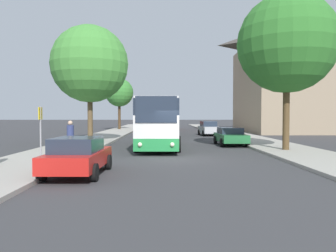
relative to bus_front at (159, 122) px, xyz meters
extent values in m
plane|color=#38383A|center=(1.16, -5.77, -1.77)|extent=(300.00, 300.00, 0.00)
cube|color=#A39E93|center=(-5.84, -5.77, -1.69)|extent=(4.00, 120.00, 0.15)
cube|color=#A39E93|center=(8.16, -5.77, -1.69)|extent=(4.00, 120.00, 0.15)
cube|color=gray|center=(20.33, 21.17, 4.01)|extent=(18.13, 14.96, 11.57)
pyramid|color=#423D38|center=(20.33, 21.17, 12.04)|extent=(18.13, 14.96, 4.49)
cube|color=#238942|center=(0.00, 0.01, -1.14)|extent=(2.70, 10.12, 0.70)
cube|color=silver|center=(0.00, 0.01, -0.16)|extent=(2.70, 10.12, 1.27)
cube|color=#232D3D|center=(0.00, 0.01, 0.95)|extent=(2.72, 9.92, 0.95)
cube|color=silver|center=(0.00, 0.01, 1.48)|extent=(2.64, 9.92, 0.12)
cube|color=#232D3D|center=(-0.09, -5.05, 0.80)|extent=(2.26, 0.10, 1.45)
sphere|color=#F4EAC1|center=(-0.97, -5.06, -1.11)|extent=(0.24, 0.24, 0.24)
sphere|color=#F4EAC1|center=(0.78, -5.09, -1.11)|extent=(0.24, 0.24, 0.24)
cylinder|color=black|center=(-1.31, -2.98, -1.27)|extent=(0.32, 1.01, 1.00)
cylinder|color=black|center=(1.20, -3.03, -1.27)|extent=(0.32, 1.01, 1.00)
cylinder|color=black|center=(-1.20, 3.06, -1.27)|extent=(0.32, 1.01, 1.00)
cylinder|color=black|center=(1.31, 3.01, -1.27)|extent=(0.32, 1.01, 1.00)
cube|color=silver|center=(0.24, 13.38, -1.14)|extent=(2.60, 11.10, 0.70)
cube|color=#23844C|center=(0.24, 13.38, -0.18)|extent=(2.60, 11.10, 1.23)
cube|color=#232D3D|center=(0.24, 13.38, 0.91)|extent=(2.62, 10.88, 0.95)
cube|color=#23844C|center=(0.24, 13.38, 1.45)|extent=(2.54, 10.88, 0.12)
cube|color=#232D3D|center=(0.30, 7.81, 0.76)|extent=(2.22, 0.09, 1.45)
sphere|color=#F4EAC1|center=(-0.56, 7.78, -1.11)|extent=(0.24, 0.24, 0.24)
sphere|color=#F4EAC1|center=(1.16, 7.80, -1.11)|extent=(0.24, 0.24, 0.24)
cylinder|color=black|center=(-0.95, 10.04, -1.27)|extent=(0.31, 1.00, 1.00)
cylinder|color=black|center=(1.51, 10.07, -1.27)|extent=(0.31, 1.00, 1.00)
cylinder|color=black|center=(-1.03, 16.68, -1.27)|extent=(0.31, 1.00, 1.00)
cylinder|color=black|center=(1.43, 16.71, -1.27)|extent=(0.31, 1.00, 1.00)
cube|color=gray|center=(0.21, 28.81, -1.14)|extent=(2.87, 11.90, 0.70)
cube|color=red|center=(0.21, 28.81, -0.13)|extent=(2.87, 11.90, 1.33)
cube|color=#232D3D|center=(0.21, 28.81, 1.01)|extent=(2.89, 11.66, 0.95)
cube|color=red|center=(0.21, 28.81, 1.55)|extent=(2.82, 11.66, 0.12)
cube|color=#232D3D|center=(0.44, 22.88, 0.86)|extent=(2.18, 0.14, 1.45)
sphere|color=#F4EAC1|center=(-0.40, 22.83, -1.11)|extent=(0.24, 0.24, 0.24)
sphere|color=#F4EAC1|center=(1.29, 22.89, -1.11)|extent=(0.24, 0.24, 0.24)
cylinder|color=black|center=(-0.86, 25.22, -1.27)|extent=(0.34, 1.01, 1.00)
cylinder|color=black|center=(1.56, 25.32, -1.27)|extent=(0.34, 1.01, 1.00)
cylinder|color=black|center=(-1.13, 32.31, -1.27)|extent=(0.34, 1.01, 1.00)
cylinder|color=black|center=(1.28, 32.40, -1.27)|extent=(0.34, 1.01, 1.00)
cube|color=red|center=(-2.90, -10.44, -1.17)|extent=(1.87, 4.06, 0.59)
cube|color=#232D3D|center=(-2.90, -10.61, -0.61)|extent=(1.61, 2.13, 0.53)
cylinder|color=black|center=(-3.77, -9.18, -1.46)|extent=(0.21, 0.62, 0.62)
cylinder|color=black|center=(-1.98, -9.21, -1.46)|extent=(0.21, 0.62, 0.62)
cylinder|color=black|center=(-3.82, -11.67, -1.46)|extent=(0.21, 0.62, 0.62)
cylinder|color=black|center=(-2.03, -11.71, -1.46)|extent=(0.21, 0.62, 0.62)
cube|color=#236B38|center=(5.31, 1.53, -1.18)|extent=(1.87, 4.28, 0.56)
cube|color=#232D3D|center=(5.31, 1.70, -0.67)|extent=(1.63, 2.23, 0.46)
cylinder|color=black|center=(6.23, 0.22, -1.46)|extent=(0.21, 0.62, 0.62)
cylinder|color=black|center=(4.41, 0.20, -1.46)|extent=(0.21, 0.62, 0.62)
cylinder|color=black|center=(6.20, 2.86, -1.46)|extent=(0.21, 0.62, 0.62)
cylinder|color=black|center=(4.38, 2.84, -1.46)|extent=(0.21, 0.62, 0.62)
cube|color=#B7B7BC|center=(5.36, 13.63, -1.11)|extent=(1.98, 4.42, 0.70)
cube|color=#232D3D|center=(5.35, 13.80, -0.47)|extent=(1.65, 2.34, 0.57)
cylinder|color=black|center=(6.30, 12.34, -1.46)|extent=(0.24, 0.63, 0.62)
cylinder|color=black|center=(4.57, 12.24, -1.46)|extent=(0.24, 0.63, 0.62)
cylinder|color=black|center=(6.14, 15.02, -1.46)|extent=(0.24, 0.63, 0.62)
cylinder|color=black|center=(4.42, 14.92, -1.46)|extent=(0.24, 0.63, 0.62)
cylinder|color=gray|center=(-5.66, -6.82, -0.35)|extent=(0.08, 0.08, 2.54)
cube|color=yellow|center=(-5.66, -6.82, 0.57)|extent=(0.03, 0.45, 0.60)
cylinder|color=#23232D|center=(-4.52, -5.75, -1.19)|extent=(0.30, 0.30, 0.87)
cylinder|color=navy|center=(-4.52, -5.75, -0.39)|extent=(0.36, 0.36, 0.72)
sphere|color=tan|center=(-4.52, -5.75, 0.09)|extent=(0.23, 0.23, 0.23)
cylinder|color=brown|center=(-5.43, 2.95, 0.30)|extent=(0.40, 0.40, 3.85)
sphere|color=#428938|center=(-5.43, 2.95, 4.47)|extent=(5.99, 5.99, 5.99)
cylinder|color=#47331E|center=(-6.39, 27.06, 0.36)|extent=(0.40, 0.40, 3.96)
sphere|color=#387F33|center=(-6.39, 27.06, 3.94)|extent=(4.26, 4.26, 4.26)
cylinder|color=#513D23|center=(7.79, -2.91, 0.48)|extent=(0.40, 0.40, 4.20)
sphere|color=#2D7028|center=(7.79, -2.91, 4.82)|extent=(5.98, 5.98, 5.98)
camera|label=1|loc=(0.30, -22.75, 0.47)|focal=35.00mm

